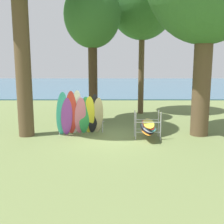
% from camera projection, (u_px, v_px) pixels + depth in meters
% --- Properties ---
extents(ground_plane, '(80.00, 80.00, 0.00)m').
position_uv_depth(ground_plane, '(110.00, 138.00, 12.39)').
color(ground_plane, olive).
extents(lake_water, '(80.00, 36.00, 0.10)m').
position_uv_depth(lake_water, '(110.00, 85.00, 42.90)').
color(lake_water, '#38607A').
rests_on(lake_water, ground).
extents(tree_mid_behind, '(4.40, 4.40, 9.91)m').
position_uv_depth(tree_mid_behind, '(141.00, 0.00, 17.41)').
color(tree_mid_behind, brown).
rests_on(tree_mid_behind, ground).
extents(tree_far_left_back, '(3.20, 3.20, 7.88)m').
position_uv_depth(tree_far_left_back, '(91.00, 17.00, 15.36)').
color(tree_far_left_back, '#42301E').
rests_on(tree_far_left_back, ground).
extents(leaning_board_pile, '(2.32, 1.44, 2.21)m').
position_uv_depth(leaning_board_pile, '(79.00, 115.00, 12.74)').
color(leaning_board_pile, '#38B2AD').
rests_on(leaning_board_pile, ground).
extents(board_storage_rack, '(1.15, 2.13, 1.25)m').
position_uv_depth(board_storage_rack, '(146.00, 126.00, 12.36)').
color(board_storage_rack, '#9EA0A5').
rests_on(board_storage_rack, ground).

